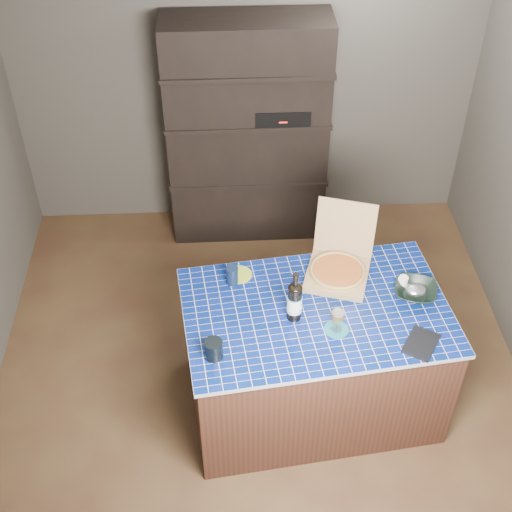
{
  "coord_description": "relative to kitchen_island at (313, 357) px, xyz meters",
  "views": [
    {
      "loc": [
        -0.18,
        -3.11,
        3.78
      ],
      "look_at": [
        -0.02,
        0.0,
        1.01
      ],
      "focal_mm": 50.0,
      "sensor_mm": 36.0,
      "label": 1
    }
  ],
  "objects": [
    {
      "name": "mead_bottle",
      "position": [
        -0.14,
        -0.05,
        0.55
      ],
      "size": [
        0.09,
        0.09,
        0.33
      ],
      "color": "black",
      "rests_on": "kitchen_island"
    },
    {
      "name": "wine_glass",
      "position": [
        0.09,
        -0.16,
        0.53
      ],
      "size": [
        0.07,
        0.07,
        0.16
      ],
      "color": "white",
      "rests_on": "teal_trivet"
    },
    {
      "name": "foil_contents",
      "position": [
        0.59,
        0.09,
        0.46
      ],
      "size": [
        0.13,
        0.11,
        0.06
      ],
      "primitive_type": "ellipsoid",
      "color": "silver",
      "rests_on": "bowl"
    },
    {
      "name": "room",
      "position": [
        -0.32,
        0.29,
        0.83
      ],
      "size": [
        3.5,
        3.5,
        3.5
      ],
      "color": "brown",
      "rests_on": "ground"
    },
    {
      "name": "white_jar",
      "position": [
        0.53,
        0.18,
        0.45
      ],
      "size": [
        0.07,
        0.07,
        0.06
      ],
      "primitive_type": "cylinder",
      "color": "white",
      "rests_on": "kitchen_island"
    },
    {
      "name": "dvd_case",
      "position": [
        0.54,
        -0.29,
        0.43
      ],
      "size": [
        0.25,
        0.26,
        0.02
      ],
      "primitive_type": "cube",
      "rotation": [
        0.0,
        0.0,
        -0.57
      ],
      "color": "black",
      "rests_on": "kitchen_island"
    },
    {
      "name": "navy_cup",
      "position": [
        -0.48,
        0.26,
        0.48
      ],
      "size": [
        0.07,
        0.07,
        0.12
      ],
      "primitive_type": "cylinder",
      "color": "black",
      "rests_on": "kitchen_island"
    },
    {
      "name": "bowl",
      "position": [
        0.59,
        0.09,
        0.45
      ],
      "size": [
        0.31,
        0.31,
        0.06
      ],
      "primitive_type": "imported",
      "rotation": [
        0.0,
        0.0,
        -0.28
      ],
      "color": "black",
      "rests_on": "kitchen_island"
    },
    {
      "name": "teal_trivet",
      "position": [
        0.09,
        -0.16,
        0.42
      ],
      "size": [
        0.14,
        0.14,
        0.01
      ],
      "primitive_type": "cylinder",
      "color": "#166675",
      "rests_on": "kitchen_island"
    },
    {
      "name": "green_trivet",
      "position": [
        -0.44,
        0.32,
        0.42
      ],
      "size": [
        0.16,
        0.16,
        0.01
      ],
      "primitive_type": "cylinder",
      "color": "#8CAA24",
      "rests_on": "kitchen_island"
    },
    {
      "name": "shelving_unit",
      "position": [
        -0.31,
        1.82,
        0.48
      ],
      "size": [
        1.2,
        0.41,
        1.8
      ],
      "color": "black",
      "rests_on": "floor"
    },
    {
      "name": "tumbler",
      "position": [
        -0.59,
        -0.31,
        0.47
      ],
      "size": [
        0.1,
        0.1,
        0.11
      ],
      "primitive_type": "cylinder",
      "color": "black",
      "rests_on": "kitchen_island"
    },
    {
      "name": "kitchen_island",
      "position": [
        0.0,
        0.0,
        0.0
      ],
      "size": [
        1.63,
        1.14,
        0.84
      ],
      "rotation": [
        0.0,
        0.0,
        0.12
      ],
      "color": "#47271B",
      "rests_on": "floor"
    },
    {
      "name": "pizza_box",
      "position": [
        0.16,
        0.29,
        0.47
      ],
      "size": [
        0.47,
        0.53,
        0.39
      ],
      "rotation": [
        0.0,
        0.0,
        -0.3
      ],
      "color": "#9D7951",
      "rests_on": "kitchen_island"
    }
  ]
}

